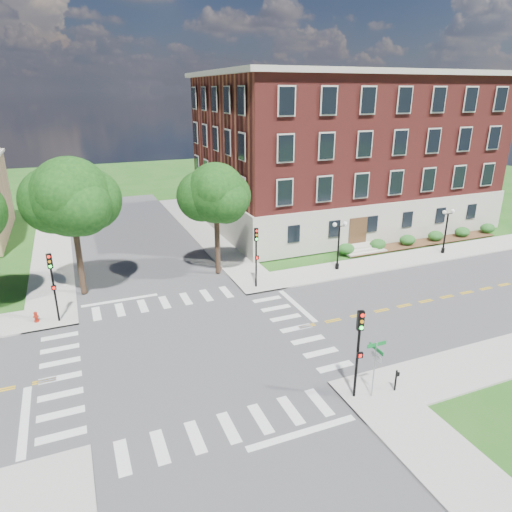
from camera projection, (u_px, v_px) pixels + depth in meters
name	position (u px, v px, depth m)	size (l,w,h in m)	color
ground	(189.00, 351.00, 27.39)	(160.00, 160.00, 0.00)	#1F4F16
road_ew	(189.00, 351.00, 27.39)	(90.00, 12.00, 0.01)	#3D3D3F
road_ns	(189.00, 351.00, 27.39)	(12.00, 90.00, 0.01)	#3D3D3F
sidewalk_ne	(299.00, 244.00, 46.24)	(34.00, 34.00, 0.12)	#9E9B93
crosswalk_east	(296.00, 328.00, 29.97)	(2.20, 10.20, 0.02)	silver
stop_bar_east	(297.00, 306.00, 33.15)	(0.40, 5.50, 0.00)	silver
main_building	(341.00, 150.00, 52.26)	(30.60, 22.40, 16.50)	#B6B0A1
shrub_row	(421.00, 244.00, 46.45)	(18.00, 2.00, 1.30)	#1E4C19
tree_c	(71.00, 197.00, 32.41)	(5.72, 5.72, 10.35)	#302318
tree_d	(216.00, 193.00, 36.57)	(4.88, 4.88, 9.31)	#302318
traffic_signal_se	(359.00, 343.00, 22.11)	(0.37, 0.43, 4.80)	black
traffic_signal_ne	(256.00, 250.00, 35.07)	(0.37, 0.44, 4.80)	black
traffic_signal_nw	(52.00, 279.00, 29.70)	(0.36, 0.42, 4.80)	black
twin_lamp_west	(339.00, 243.00, 38.86)	(1.36, 0.36, 4.23)	black
twin_lamp_east	(446.00, 229.00, 42.78)	(1.36, 0.36, 4.23)	black
street_sign_pole	(375.00, 359.00, 22.42)	(1.10, 1.10, 3.10)	gray
push_button_post	(396.00, 379.00, 23.36)	(0.14, 0.21, 1.20)	black
fire_hydrant	(36.00, 317.00, 30.49)	(0.35, 0.35, 0.75)	maroon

